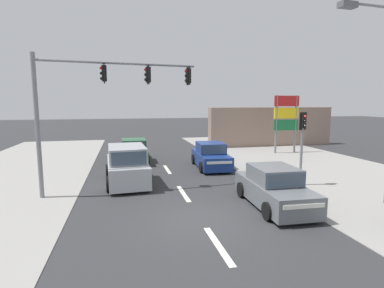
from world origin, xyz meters
name	(u,v)px	position (x,y,z in m)	size (l,w,h in m)	color
ground_plane	(200,219)	(0.00, 0.00, 0.00)	(140.00, 140.00, 0.00)	#303033
lane_dash_near	(218,245)	(0.00, -2.00, 0.00)	(0.20, 2.40, 0.01)	silver
lane_dash_mid	(183,193)	(0.00, 3.00, 0.00)	(0.20, 2.40, 0.01)	silver
lane_dash_far	(167,169)	(0.00, 8.00, 0.00)	(0.20, 2.40, 0.01)	silver
kerb_right_verge	(372,187)	(9.00, 2.00, 0.01)	(10.00, 44.00, 0.02)	gray
traffic_signal_mast	(97,94)	(-3.58, 3.99, 4.35)	(6.86, 0.99, 6.00)	slate
pedestal_signal_right_kerb	(302,136)	(5.81, 3.03, 2.42)	(0.44, 0.31, 3.56)	slate
shopping_plaza_sign	(286,116)	(10.16, 11.98, 2.98)	(2.10, 0.16, 4.60)	slate
shopfront_wall_far	(271,127)	(11.00, 16.00, 1.80)	(12.00, 1.00, 3.60)	gray
sedan_crossing_left	(274,188)	(3.11, 0.63, 0.70)	(2.01, 4.30, 1.56)	slate
suv_kerbside_parked	(127,166)	(-2.39, 5.39, 0.88)	(2.26, 4.63, 1.90)	#A3A8AD
sedan_oncoming_near	(134,152)	(-1.85, 10.94, 0.70)	(1.90, 4.25, 1.56)	#235633
sedan_oncoming_mid	(211,156)	(2.73, 7.96, 0.70)	(2.07, 4.32, 1.56)	navy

